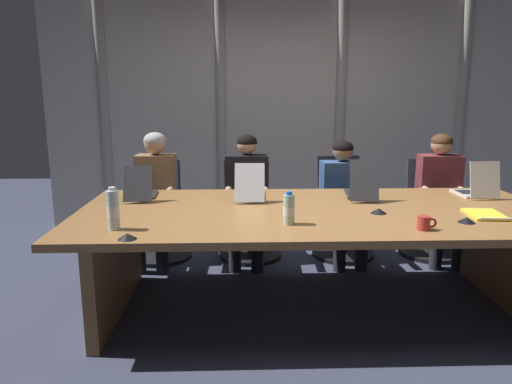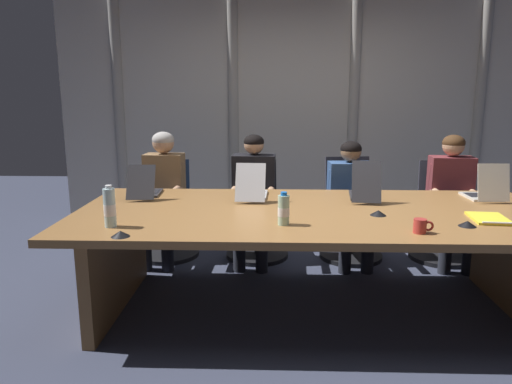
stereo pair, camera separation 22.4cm
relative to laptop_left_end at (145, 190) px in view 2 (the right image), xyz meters
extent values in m
plane|color=#383D51|center=(1.32, -0.43, -0.80)|extent=(10.99, 10.99, 0.00)
cube|color=olive|center=(1.32, -0.43, -0.08)|extent=(3.37, 1.47, 0.05)
cube|color=black|center=(1.32, -0.43, -0.14)|extent=(2.86, 0.10, 0.06)
cube|color=brown|center=(-0.12, -0.43, -0.45)|extent=(0.08, 1.25, 0.70)
cube|color=beige|center=(1.32, 1.86, 0.52)|extent=(5.50, 0.10, 2.65)
cylinder|color=#A39E96|center=(-0.75, 1.81, 0.52)|extent=(0.12, 0.12, 2.60)
cylinder|color=#A39E96|center=(0.57, 1.81, 0.52)|extent=(0.12, 0.12, 2.60)
cylinder|color=#A39E96|center=(1.94, 1.81, 0.52)|extent=(0.12, 0.12, 2.60)
cylinder|color=#A39E96|center=(3.34, 1.81, 0.52)|extent=(0.12, 0.12, 2.60)
cube|color=#2D2D33|center=(0.00, 0.07, -0.04)|extent=(0.23, 0.31, 0.02)
cube|color=black|center=(-0.01, 0.09, -0.03)|extent=(0.19, 0.18, 0.00)
cube|color=#2D2D33|center=(0.01, -0.15, 0.09)|extent=(0.22, 0.16, 0.25)
cube|color=black|center=(0.01, -0.14, 0.09)|extent=(0.20, 0.14, 0.22)
cube|color=#BCBCC1|center=(0.86, 0.03, -0.04)|extent=(0.24, 0.33, 0.02)
cube|color=black|center=(0.86, 0.06, -0.03)|extent=(0.20, 0.18, 0.00)
cube|color=#BCBCC1|center=(0.85, -0.19, 0.10)|extent=(0.23, 0.15, 0.28)
cube|color=black|center=(0.85, -0.19, 0.10)|extent=(0.21, 0.13, 0.25)
cube|color=#2D2D33|center=(1.75, 0.03, -0.04)|extent=(0.25, 0.36, 0.02)
cube|color=black|center=(1.75, 0.06, -0.03)|extent=(0.20, 0.21, 0.00)
cube|color=#2D2D33|center=(1.72, -0.20, 0.11)|extent=(0.23, 0.16, 0.30)
cube|color=black|center=(1.72, -0.20, 0.12)|extent=(0.21, 0.14, 0.27)
cube|color=beige|center=(2.67, 0.02, -0.04)|extent=(0.24, 0.30, 0.02)
cube|color=black|center=(2.67, 0.05, -0.03)|extent=(0.20, 0.17, 0.00)
cube|color=beige|center=(2.67, -0.16, 0.10)|extent=(0.23, 0.07, 0.28)
cube|color=black|center=(2.67, -0.15, 0.11)|extent=(0.21, 0.06, 0.25)
cube|color=navy|center=(0.00, 0.70, -0.38)|extent=(0.54, 0.54, 0.08)
cube|color=navy|center=(-0.03, 0.92, -0.11)|extent=(0.44, 0.16, 0.45)
cylinder|color=#262628|center=(0.00, 0.70, -0.59)|extent=(0.05, 0.05, 0.35)
cylinder|color=black|center=(0.00, 0.70, -0.78)|extent=(0.60, 0.60, 0.04)
cube|color=black|center=(0.88, 0.70, -0.38)|extent=(0.55, 0.55, 0.08)
cube|color=black|center=(0.84, 0.92, -0.11)|extent=(0.44, 0.18, 0.45)
cylinder|color=#262628|center=(0.88, 0.70, -0.59)|extent=(0.05, 0.05, 0.35)
cylinder|color=black|center=(0.88, 0.70, -0.78)|extent=(0.60, 0.60, 0.04)
cube|color=#2D2D38|center=(1.78, 0.70, -0.38)|extent=(0.54, 0.54, 0.08)
cube|color=#2D2D38|center=(1.76, 0.92, -0.09)|extent=(0.44, 0.17, 0.49)
cylinder|color=#262628|center=(1.78, 0.70, -0.59)|extent=(0.05, 0.05, 0.35)
cylinder|color=black|center=(1.78, 0.70, -0.78)|extent=(0.60, 0.60, 0.04)
cube|color=#2D2D38|center=(2.65, 0.70, -0.38)|extent=(0.54, 0.54, 0.08)
cube|color=#2D2D38|center=(2.68, 0.92, -0.11)|extent=(0.44, 0.17, 0.45)
cylinder|color=#262628|center=(2.65, 0.70, -0.59)|extent=(0.05, 0.05, 0.35)
cylinder|color=black|center=(2.65, 0.70, -0.78)|extent=(0.60, 0.60, 0.04)
cube|color=olive|center=(0.00, 0.68, -0.07)|extent=(0.37, 0.23, 0.54)
sphere|color=tan|center=(0.00, 0.68, 0.31)|extent=(0.20, 0.20, 0.20)
ellipsoid|color=#B2ADA8|center=(0.00, 0.68, 0.33)|extent=(0.21, 0.21, 0.15)
cylinder|color=olive|center=(0.15, 0.68, 0.01)|extent=(0.07, 0.14, 0.27)
cylinder|color=tan|center=(0.14, 0.47, -0.11)|extent=(0.07, 0.30, 0.06)
cylinder|color=olive|center=(-0.15, 0.69, 0.01)|extent=(0.07, 0.14, 0.27)
cylinder|color=tan|center=(-0.15, 0.48, -0.11)|extent=(0.07, 0.30, 0.06)
cylinder|color=#262833|center=(0.10, 0.48, -0.37)|extent=(0.14, 0.40, 0.13)
cylinder|color=#262833|center=(0.09, 0.30, -0.58)|extent=(0.11, 0.11, 0.45)
cylinder|color=#262833|center=(-0.10, 0.49, -0.37)|extent=(0.14, 0.40, 0.13)
cylinder|color=#262833|center=(-0.11, 0.31, -0.58)|extent=(0.11, 0.11, 0.45)
cube|color=black|center=(0.85, 0.68, -0.07)|extent=(0.41, 0.24, 0.53)
sphere|color=tan|center=(0.85, 0.68, 0.29)|extent=(0.19, 0.19, 0.19)
ellipsoid|color=black|center=(0.85, 0.68, 0.32)|extent=(0.19, 0.19, 0.14)
cylinder|color=black|center=(1.01, 0.68, 0.01)|extent=(0.08, 0.14, 0.27)
cylinder|color=tan|center=(1.00, 0.47, -0.11)|extent=(0.08, 0.30, 0.06)
cylinder|color=black|center=(0.68, 0.69, 0.01)|extent=(0.08, 0.14, 0.27)
cylinder|color=tan|center=(0.67, 0.48, -0.11)|extent=(0.08, 0.30, 0.06)
cylinder|color=#262833|center=(0.94, 0.48, -0.37)|extent=(0.15, 0.41, 0.13)
cylinder|color=#262833|center=(0.93, 0.30, -0.58)|extent=(0.11, 0.11, 0.45)
cylinder|color=#262833|center=(0.74, 0.49, -0.37)|extent=(0.15, 0.41, 0.13)
cylinder|color=#262833|center=(0.73, 0.31, -0.58)|extent=(0.11, 0.11, 0.45)
cube|color=#335184|center=(1.74, 0.68, -0.10)|extent=(0.40, 0.24, 0.47)
sphere|color=#8C6647|center=(1.74, 0.68, 0.23)|extent=(0.19, 0.19, 0.19)
ellipsoid|color=black|center=(1.74, 0.68, 0.25)|extent=(0.20, 0.20, 0.14)
cylinder|color=#335184|center=(1.91, 0.69, -0.06)|extent=(0.08, 0.14, 0.27)
cylinder|color=#8C6647|center=(1.92, 0.48, -0.18)|extent=(0.08, 0.30, 0.06)
cylinder|color=#335184|center=(1.58, 0.67, -0.06)|extent=(0.08, 0.14, 0.27)
cylinder|color=#8C6647|center=(1.59, 0.46, -0.18)|extent=(0.08, 0.30, 0.06)
cylinder|color=#262833|center=(1.85, 0.49, -0.37)|extent=(0.15, 0.41, 0.13)
cylinder|color=#262833|center=(1.86, 0.31, -0.58)|extent=(0.11, 0.11, 0.45)
cylinder|color=#262833|center=(1.65, 0.48, -0.37)|extent=(0.15, 0.41, 0.13)
cylinder|color=#262833|center=(1.66, 0.30, -0.58)|extent=(0.11, 0.11, 0.45)
cube|color=brown|center=(2.67, 0.68, -0.08)|extent=(0.40, 0.25, 0.52)
sphere|color=tan|center=(2.67, 0.68, 0.29)|extent=(0.20, 0.20, 0.20)
ellipsoid|color=#472D19|center=(2.67, 0.68, 0.31)|extent=(0.20, 0.20, 0.15)
cylinder|color=brown|center=(2.83, 0.67, 0.00)|extent=(0.08, 0.14, 0.27)
cylinder|color=tan|center=(2.81, 0.46, -0.12)|extent=(0.09, 0.30, 0.06)
cylinder|color=brown|center=(2.51, 0.70, 0.00)|extent=(0.08, 0.14, 0.27)
cylinder|color=tan|center=(2.49, 0.49, -0.12)|extent=(0.09, 0.30, 0.06)
cylinder|color=#262833|center=(2.75, 0.48, -0.37)|extent=(0.16, 0.41, 0.13)
cylinder|color=#262833|center=(2.74, 0.30, -0.58)|extent=(0.11, 0.11, 0.45)
cylinder|color=#262833|center=(2.55, 0.49, -0.37)|extent=(0.16, 0.41, 0.13)
cylinder|color=#262833|center=(2.54, 0.31, -0.58)|extent=(0.11, 0.11, 0.45)
cylinder|color=#ADD1B2|center=(1.09, -0.80, 0.04)|extent=(0.07, 0.07, 0.19)
cylinder|color=white|center=(1.09, -0.80, 0.03)|extent=(0.07, 0.07, 0.06)
cylinder|color=blue|center=(1.09, -0.80, 0.15)|extent=(0.04, 0.04, 0.02)
cylinder|color=silver|center=(0.02, -0.89, 0.07)|extent=(0.07, 0.07, 0.24)
cylinder|color=white|center=(0.02, -0.89, 0.06)|extent=(0.07, 0.07, 0.07)
cylinder|color=white|center=(0.02, -0.89, 0.20)|extent=(0.04, 0.04, 0.02)
cylinder|color=#B2332D|center=(1.89, -0.96, -0.01)|extent=(0.08, 0.08, 0.09)
torus|color=#B2332D|center=(1.94, -0.96, -0.01)|extent=(0.06, 0.01, 0.06)
cone|color=black|center=(1.74, -0.55, -0.04)|extent=(0.11, 0.11, 0.03)
cone|color=black|center=(2.23, -0.81, -0.04)|extent=(0.11, 0.11, 0.03)
cone|color=black|center=(0.14, -1.09, -0.04)|extent=(0.11, 0.11, 0.03)
cube|color=yellow|center=(2.44, -0.64, -0.04)|extent=(0.25, 0.32, 0.02)
cylinder|color=silver|center=(2.44, -0.79, -0.03)|extent=(0.21, 0.03, 0.01)
camera|label=1|loc=(0.79, -3.68, 0.76)|focal=33.21mm
camera|label=2|loc=(1.01, -3.68, 0.76)|focal=33.21mm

